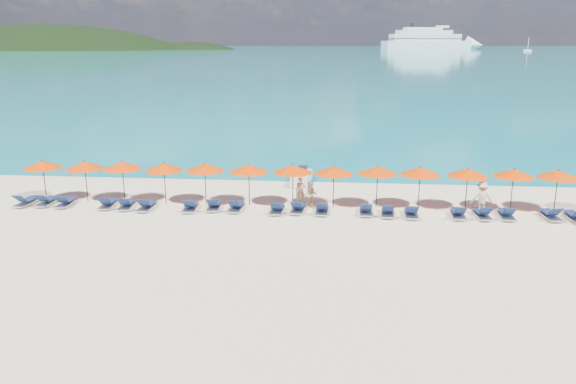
{
  "coord_description": "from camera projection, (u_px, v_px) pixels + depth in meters",
  "views": [
    {
      "loc": [
        2.44,
        -24.08,
        8.53
      ],
      "look_at": [
        0.0,
        3.0,
        1.2
      ],
      "focal_mm": 35.0,
      "sensor_mm": 36.0,
      "label": 1
    }
  ],
  "objects": [
    {
      "name": "umbrella_9",
      "position": [
        420.0,
        171.0,
        29.07
      ],
      "size": [
        2.1,
        2.1,
        2.28
      ],
      "color": "black",
      "rests_on": "ground"
    },
    {
      "name": "lounger_4",
      "position": [
        127.0,
        204.0,
        29.49
      ],
      "size": [
        0.78,
        1.75,
        0.66
      ],
      "rotation": [
        0.0,
        0.0,
        0.09
      ],
      "color": "silver",
      "rests_on": "ground"
    },
    {
      "name": "lounger_19",
      "position": [
        575.0,
        216.0,
        27.47
      ],
      "size": [
        0.7,
        1.73,
        0.66
      ],
      "rotation": [
        0.0,
        0.0,
        0.05
      ],
      "color": "silver",
      "rests_on": "ground"
    },
    {
      "name": "lounger_10",
      "position": [
        298.0,
        208.0,
        28.86
      ],
      "size": [
        0.78,
        1.75,
        0.66
      ],
      "rotation": [
        0.0,
        0.0,
        -0.1
      ],
      "color": "silver",
      "rests_on": "ground"
    },
    {
      "name": "umbrella_12",
      "position": [
        558.0,
        174.0,
        28.38
      ],
      "size": [
        2.1,
        2.1,
        2.28
      ],
      "color": "black",
      "rests_on": "ground"
    },
    {
      "name": "sailboat_near",
      "position": [
        528.0,
        50.0,
        475.03
      ],
      "size": [
        6.3,
        2.1,
        11.55
      ],
      "color": "white",
      "rests_on": "ground"
    },
    {
      "name": "cruise_ship",
      "position": [
        435.0,
        41.0,
        583.94
      ],
      "size": [
        113.01,
        55.09,
        31.61
      ],
      "rotation": [
        0.0,
        0.0,
        0.34
      ],
      "color": "white",
      "rests_on": "ground"
    },
    {
      "name": "beachgoer_c",
      "position": [
        482.0,
        198.0,
        28.36
      ],
      "size": [
        1.11,
        0.52,
        1.71
      ],
      "primitive_type": "imported",
      "rotation": [
        0.0,
        0.0,
        3.15
      ],
      "color": "tan",
      "rests_on": "ground"
    },
    {
      "name": "lounger_0",
      "position": [
        26.0,
        201.0,
        30.04
      ],
      "size": [
        0.77,
        1.75,
        0.66
      ],
      "rotation": [
        0.0,
        0.0,
        -0.09
      ],
      "color": "silver",
      "rests_on": "ground"
    },
    {
      "name": "umbrella_3",
      "position": [
        164.0,
        167.0,
        30.0
      ],
      "size": [
        2.1,
        2.1,
        2.28
      ],
      "color": "black",
      "rests_on": "ground"
    },
    {
      "name": "umbrella_11",
      "position": [
        514.0,
        173.0,
        28.65
      ],
      "size": [
        2.1,
        2.1,
        2.28
      ],
      "color": "black",
      "rests_on": "ground"
    },
    {
      "name": "lounger_13",
      "position": [
        388.0,
        211.0,
        28.28
      ],
      "size": [
        0.75,
        1.74,
        0.66
      ],
      "rotation": [
        0.0,
        0.0,
        -0.08
      ],
      "color": "silver",
      "rests_on": "ground"
    },
    {
      "name": "lounger_6",
      "position": [
        191.0,
        206.0,
        29.14
      ],
      "size": [
        0.74,
        1.74,
        0.66
      ],
      "rotation": [
        0.0,
        0.0,
        0.07
      ],
      "color": "silver",
      "rests_on": "ground"
    },
    {
      "name": "beachgoer_b",
      "position": [
        311.0,
        195.0,
        29.38
      ],
      "size": [
        0.75,
        0.47,
        1.48
      ],
      "primitive_type": "imported",
      "rotation": [
        0.0,
        0.0,
        0.07
      ],
      "color": "tan",
      "rests_on": "ground"
    },
    {
      "name": "umbrella_0",
      "position": [
        43.0,
        164.0,
        30.59
      ],
      "size": [
        2.1,
        2.1,
        2.28
      ],
      "color": "black",
      "rests_on": "ground"
    },
    {
      "name": "lounger_9",
      "position": [
        277.0,
        208.0,
        28.75
      ],
      "size": [
        0.69,
        1.72,
        0.66
      ],
      "rotation": [
        0.0,
        0.0,
        -0.04
      ],
      "color": "silver",
      "rests_on": "ground"
    },
    {
      "name": "lounger_12",
      "position": [
        366.0,
        210.0,
        28.51
      ],
      "size": [
        0.63,
        1.7,
        0.66
      ],
      "rotation": [
        0.0,
        0.0,
        -0.01
      ],
      "color": "silver",
      "rests_on": "ground"
    },
    {
      "name": "lounger_14",
      "position": [
        411.0,
        212.0,
        28.1
      ],
      "size": [
        0.67,
        1.72,
        0.66
      ],
      "rotation": [
        0.0,
        0.0,
        -0.03
      ],
      "color": "silver",
      "rests_on": "ground"
    },
    {
      "name": "umbrella_1",
      "position": [
        85.0,
        165.0,
        30.41
      ],
      "size": [
        2.1,
        2.1,
        2.28
      ],
      "color": "black",
      "rests_on": "ground"
    },
    {
      "name": "lounger_15",
      "position": [
        458.0,
        213.0,
        27.97
      ],
      "size": [
        0.7,
        1.73,
        0.66
      ],
      "rotation": [
        0.0,
        0.0,
        -0.05
      ],
      "color": "silver",
      "rests_on": "ground"
    },
    {
      "name": "umbrella_6",
      "position": [
        293.0,
        169.0,
        29.57
      ],
      "size": [
        2.1,
        2.1,
        2.28
      ],
      "color": "black",
      "rests_on": "ground"
    },
    {
      "name": "lounger_2",
      "position": [
        66.0,
        202.0,
        29.94
      ],
      "size": [
        0.69,
        1.72,
        0.66
      ],
      "rotation": [
        0.0,
        0.0,
        0.04
      ],
      "color": "silver",
      "rests_on": "ground"
    },
    {
      "name": "headland_main",
      "position": [
        46.0,
        87.0,
        580.74
      ],
      "size": [
        374.0,
        242.0,
        126.5
      ],
      "color": "black",
      "rests_on": "ground"
    },
    {
      "name": "lounger_8",
      "position": [
        236.0,
        206.0,
        29.13
      ],
      "size": [
        0.71,
        1.73,
        0.66
      ],
      "rotation": [
        0.0,
        0.0,
        -0.06
      ],
      "color": "silver",
      "rests_on": "ground"
    },
    {
      "name": "lounger_3",
      "position": [
        108.0,
        203.0,
        29.65
      ],
      "size": [
        0.73,
        1.74,
        0.66
      ],
      "rotation": [
        0.0,
        0.0,
        0.07
      ],
      "color": "silver",
      "rests_on": "ground"
    },
    {
      "name": "lounger_5",
      "position": [
        147.0,
        205.0,
        29.28
      ],
      "size": [
        0.7,
        1.73,
        0.66
      ],
      "rotation": [
        0.0,
        0.0,
        -0.05
      ],
      "color": "silver",
      "rests_on": "ground"
    },
    {
      "name": "lounger_7",
      "position": [
        214.0,
        205.0,
        29.33
      ],
      "size": [
        0.77,
        1.75,
        0.66
      ],
      "rotation": [
        0.0,
        0.0,
        0.09
      ],
      "color": "silver",
      "rests_on": "ground"
    },
    {
      "name": "lounger_16",
      "position": [
        482.0,
        213.0,
        27.91
      ],
      "size": [
        0.72,
        1.73,
        0.66
      ],
      "rotation": [
        0.0,
        0.0,
        0.06
      ],
      "color": "silver",
      "rests_on": "ground"
    },
    {
      "name": "sea",
      "position": [
        338.0,
        48.0,
        660.25
      ],
      "size": [
        1600.0,
        1300.0,
        0.01
      ],
      "primitive_type": "cube",
      "color": "#1FA9B2",
      "rests_on": "ground"
    },
    {
      "name": "lounger_1",
      "position": [
        47.0,
        201.0,
        30.12
      ],
      "size": [
        0.64,
        1.71,
        0.66
      ],
      "rotation": [
        0.0,
        0.0,
        -0.01
      ],
      "color": "silver",
      "rests_on": "ground"
    },
    {
      "name": "lounger_11",
      "position": [
        322.0,
        209.0,
        28.65
      ],
      "size": [
        0.67,
        1.72,
        0.66
      ],
      "rotation": [
        0.0,
        0.0,
        -0.03
      ],
      "color": "silver",
      "rests_on": "ground"
    },
    {
      "name": "umbrella_2",
      "position": [
        122.0,
        165.0,
        30.39
      ],
      "size": [
        2.1,
        2.1,
        2.28
      ],
      "color": "black",
      "rests_on": "ground"
    },
    {
      "name": "umbrella_4",
      "position": [
        205.0,
        167.0,
        29.95
      ],
      "size": [
        2.1,
        2.1,
        2.28
      ],
      "color": "black",
      "rests_on": "ground"
    },
    {
      "name": "beachgoer_a",
      "position": [
        301.0,
        191.0,
        30.11
      ],
      "size": [
        0.6,
        0.44,
        1.49
      ],
      "primitive_type": "imported",
      "rotation": [
        0.0,
        0.0,
        0.17
      ],
      "color": "tan",
      "rests_on": "ground"
    },
    {
      "name": "jetski",
      "position": [
        302.0,
        177.0,
        34.63
      ],
      "size": [
        1.22,
        2.78,
        0.96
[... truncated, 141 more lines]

